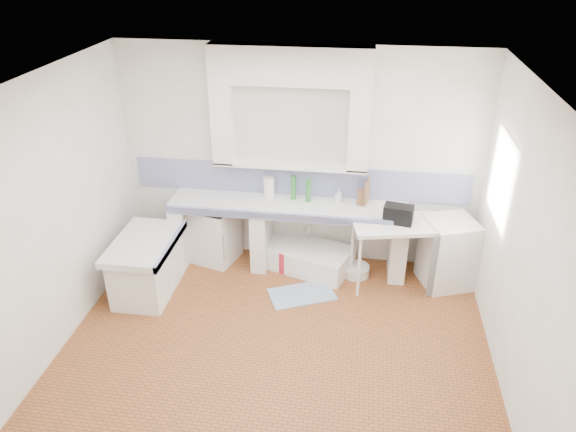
# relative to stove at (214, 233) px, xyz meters

# --- Properties ---
(floor) EXTENTS (4.50, 4.50, 0.00)m
(floor) POSITION_rel_stove_xyz_m (1.09, -1.73, -0.38)
(floor) COLOR #955025
(floor) RESTS_ON ground
(ceiling) EXTENTS (4.50, 4.50, 0.00)m
(ceiling) POSITION_rel_stove_xyz_m (1.09, -1.73, 2.42)
(ceiling) COLOR white
(ceiling) RESTS_ON ground
(wall_back) EXTENTS (4.50, 0.00, 4.50)m
(wall_back) POSITION_rel_stove_xyz_m (1.09, 0.27, 1.02)
(wall_back) COLOR white
(wall_back) RESTS_ON ground
(wall_front) EXTENTS (4.50, 0.00, 4.50)m
(wall_front) POSITION_rel_stove_xyz_m (1.09, -3.73, 1.02)
(wall_front) COLOR white
(wall_front) RESTS_ON ground
(wall_left) EXTENTS (0.00, 4.50, 4.50)m
(wall_left) POSITION_rel_stove_xyz_m (-1.16, -1.73, 1.02)
(wall_left) COLOR white
(wall_left) RESTS_ON ground
(wall_right) EXTENTS (0.00, 4.50, 4.50)m
(wall_right) POSITION_rel_stove_xyz_m (3.34, -1.73, 1.02)
(wall_right) COLOR white
(wall_right) RESTS_ON ground
(alcove_mass) EXTENTS (1.90, 0.25, 0.45)m
(alcove_mass) POSITION_rel_stove_xyz_m (0.99, 0.15, 2.19)
(alcove_mass) COLOR white
(alcove_mass) RESTS_ON ground
(window_frame) EXTENTS (0.35, 0.86, 1.06)m
(window_frame) POSITION_rel_stove_xyz_m (3.51, -0.53, 1.22)
(window_frame) COLOR #3B2212
(window_frame) RESTS_ON ground
(lace_valance) EXTENTS (0.01, 0.84, 0.24)m
(lace_valance) POSITION_rel_stove_xyz_m (3.37, -0.53, 1.60)
(lace_valance) COLOR white
(lace_valance) RESTS_ON ground
(counter_slab) EXTENTS (3.00, 0.60, 0.08)m
(counter_slab) POSITION_rel_stove_xyz_m (0.99, -0.03, 0.48)
(counter_slab) COLOR white
(counter_slab) RESTS_ON ground
(counter_lip) EXTENTS (3.00, 0.04, 0.10)m
(counter_lip) POSITION_rel_stove_xyz_m (0.99, -0.31, 0.48)
(counter_lip) COLOR navy
(counter_lip) RESTS_ON ground
(counter_pier_left) EXTENTS (0.20, 0.55, 0.82)m
(counter_pier_left) POSITION_rel_stove_xyz_m (-0.41, -0.03, 0.03)
(counter_pier_left) COLOR white
(counter_pier_left) RESTS_ON ground
(counter_pier_mid) EXTENTS (0.20, 0.55, 0.82)m
(counter_pier_mid) POSITION_rel_stove_xyz_m (0.64, -0.03, 0.03)
(counter_pier_mid) COLOR white
(counter_pier_mid) RESTS_ON ground
(counter_pier_right) EXTENTS (0.20, 0.55, 0.82)m
(counter_pier_right) POSITION_rel_stove_xyz_m (2.39, -0.03, 0.03)
(counter_pier_right) COLOR white
(counter_pier_right) RESTS_ON ground
(peninsula_top) EXTENTS (0.70, 1.10, 0.08)m
(peninsula_top) POSITION_rel_stove_xyz_m (-0.61, -0.83, 0.28)
(peninsula_top) COLOR white
(peninsula_top) RESTS_ON ground
(peninsula_base) EXTENTS (0.60, 1.00, 0.62)m
(peninsula_base) POSITION_rel_stove_xyz_m (-0.61, -0.83, -0.07)
(peninsula_base) COLOR white
(peninsula_base) RESTS_ON ground
(peninsula_lip) EXTENTS (0.04, 1.10, 0.10)m
(peninsula_lip) POSITION_rel_stove_xyz_m (-0.28, -0.83, 0.28)
(peninsula_lip) COLOR navy
(peninsula_lip) RESTS_ON ground
(backsplash) EXTENTS (4.27, 0.03, 0.40)m
(backsplash) POSITION_rel_stove_xyz_m (1.09, 0.26, 0.72)
(backsplash) COLOR navy
(backsplash) RESTS_ON ground
(stove) EXTENTS (0.67, 0.65, 0.77)m
(stove) POSITION_rel_stove_xyz_m (0.00, 0.00, 0.00)
(stove) COLOR white
(stove) RESTS_ON ground
(sink) EXTENTS (1.28, 0.96, 0.27)m
(sink) POSITION_rel_stove_xyz_m (1.23, -0.04, -0.25)
(sink) COLOR white
(sink) RESTS_ON ground
(side_table) EXTENTS (1.12, 0.77, 0.05)m
(side_table) POSITION_rel_stove_xyz_m (2.32, -0.26, 0.04)
(side_table) COLOR white
(side_table) RESTS_ON ground
(fridge) EXTENTS (0.72, 0.72, 0.87)m
(fridge) POSITION_rel_stove_xyz_m (2.98, -0.15, 0.05)
(fridge) COLOR white
(fridge) RESTS_ON ground
(bucket_red) EXTENTS (0.33, 0.33, 0.30)m
(bucket_red) POSITION_rel_stove_xyz_m (0.99, -0.11, -0.23)
(bucket_red) COLOR red
(bucket_red) RESTS_ON ground
(bucket_orange) EXTENTS (0.30, 0.30, 0.25)m
(bucket_orange) POSITION_rel_stove_xyz_m (1.22, -0.05, -0.26)
(bucket_orange) COLOR red
(bucket_orange) RESTS_ON ground
(bucket_blue) EXTENTS (0.39, 0.39, 0.29)m
(bucket_blue) POSITION_rel_stove_xyz_m (1.45, -0.14, -0.24)
(bucket_blue) COLOR blue
(bucket_blue) RESTS_ON ground
(basin_white) EXTENTS (0.40, 0.40, 0.13)m
(basin_white) POSITION_rel_stove_xyz_m (1.88, -0.14, -0.32)
(basin_white) COLOR white
(basin_white) RESTS_ON ground
(water_bottle_a) EXTENTS (0.08, 0.08, 0.28)m
(water_bottle_a) POSITION_rel_stove_xyz_m (1.11, 0.12, -0.24)
(water_bottle_a) COLOR silver
(water_bottle_a) RESTS_ON ground
(water_bottle_b) EXTENTS (0.10, 0.10, 0.29)m
(water_bottle_b) POSITION_rel_stove_xyz_m (1.31, 0.09, -0.24)
(water_bottle_b) COLOR silver
(water_bottle_b) RESTS_ON ground
(black_bag) EXTENTS (0.37, 0.25, 0.21)m
(black_bag) POSITION_rel_stove_xyz_m (2.33, -0.24, 0.58)
(black_bag) COLOR black
(black_bag) RESTS_ON side_table
(green_bottle_a) EXTENTS (0.07, 0.07, 0.31)m
(green_bottle_a) POSITION_rel_stove_xyz_m (1.03, 0.12, 0.67)
(green_bottle_a) COLOR #2C792C
(green_bottle_a) RESTS_ON counter_slab
(green_bottle_b) EXTENTS (0.08, 0.08, 0.30)m
(green_bottle_b) POSITION_rel_stove_xyz_m (1.22, 0.09, 0.67)
(green_bottle_b) COLOR #2C792C
(green_bottle_b) RESTS_ON counter_slab
(knife_block) EXTENTS (0.11, 0.10, 0.20)m
(knife_block) POSITION_rel_stove_xyz_m (1.89, 0.08, 0.61)
(knife_block) COLOR brown
(knife_block) RESTS_ON counter_slab
(cutting_board) EXTENTS (0.07, 0.22, 0.31)m
(cutting_board) POSITION_rel_stove_xyz_m (1.95, 0.12, 0.67)
(cutting_board) COLOR brown
(cutting_board) RESTS_ON counter_slab
(paper_towel) EXTENTS (0.15, 0.15, 0.27)m
(paper_towel) POSITION_rel_stove_xyz_m (0.72, 0.11, 0.65)
(paper_towel) COLOR white
(paper_towel) RESTS_ON counter_slab
(soap_bottle) EXTENTS (0.09, 0.09, 0.17)m
(soap_bottle) POSITION_rel_stove_xyz_m (1.61, 0.12, 0.60)
(soap_bottle) COLOR white
(soap_bottle) RESTS_ON counter_slab
(rug) EXTENTS (0.89, 0.73, 0.01)m
(rug) POSITION_rel_stove_xyz_m (1.25, -0.67, -0.38)
(rug) COLOR #3C5B89
(rug) RESTS_ON ground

